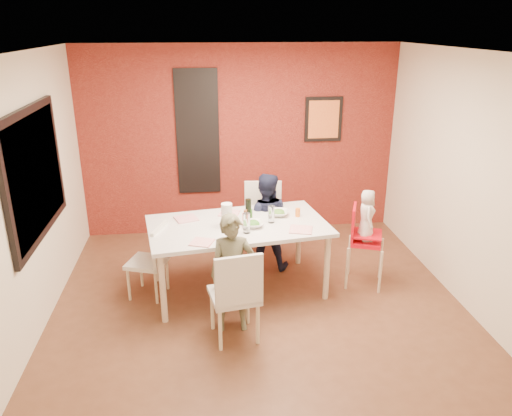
{
  "coord_description": "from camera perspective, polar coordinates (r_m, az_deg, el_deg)",
  "views": [
    {
      "loc": [
        -0.6,
        -4.77,
        2.95
      ],
      "look_at": [
        0.0,
        0.3,
        1.05
      ],
      "focal_mm": 35.0,
      "sensor_mm": 36.0,
      "label": 1
    }
  ],
  "objects": [
    {
      "name": "dining_table",
      "position": [
        5.64,
        -2.08,
        -2.53
      ],
      "size": [
        2.12,
        1.38,
        0.83
      ],
      "rotation": [
        0.0,
        0.0,
        0.15
      ],
      "color": "silver",
      "rests_on": "ground"
    },
    {
      "name": "salad_bowl_a",
      "position": [
        5.52,
        -0.35,
        -1.87
      ],
      "size": [
        0.24,
        0.24,
        0.06
      ],
      "primitive_type": "imported",
      "rotation": [
        0.0,
        0.0,
        -0.03
      ],
      "color": "white",
      "rests_on": "dining_table"
    },
    {
      "name": "wall_left",
      "position": [
        5.29,
        -24.55,
        0.92
      ],
      "size": [
        0.02,
        4.5,
        2.7
      ],
      "primitive_type": "cube",
      "color": "beige",
      "rests_on": "ground"
    },
    {
      "name": "chair_near",
      "position": [
        4.81,
        -2.28,
        -9.59
      ],
      "size": [
        0.52,
        0.52,
        0.98
      ],
      "rotation": [
        0.0,
        0.0,
        3.31
      ],
      "color": "beige",
      "rests_on": "ground"
    },
    {
      "name": "plate_near_right",
      "position": [
        5.46,
        5.15,
        -2.47
      ],
      "size": [
        0.3,
        0.3,
        0.01
      ],
      "primitive_type": "cube",
      "rotation": [
        0.0,
        0.0,
        -0.27
      ],
      "color": "white",
      "rests_on": "dining_table"
    },
    {
      "name": "condiment_brown",
      "position": [
        5.62,
        -1.21,
        -0.95
      ],
      "size": [
        0.04,
        0.04,
        0.15
      ],
      "primitive_type": "cylinder",
      "color": "brown",
      "rests_on": "dining_table"
    },
    {
      "name": "ceiling",
      "position": [
        4.81,
        0.44,
        17.44
      ],
      "size": [
        4.5,
        4.5,
        0.02
      ],
      "primitive_type": "cube",
      "color": "white",
      "rests_on": "wall_back"
    },
    {
      "name": "toddler",
      "position": [
        5.85,
        12.53,
        -0.81
      ],
      "size": [
        0.23,
        0.32,
        0.61
      ],
      "primitive_type": "imported",
      "rotation": [
        0.0,
        0.0,
        1.44
      ],
      "color": "beige",
      "rests_on": "high_chair"
    },
    {
      "name": "plate_near_left",
      "position": [
        5.16,
        -6.2,
        -3.91
      ],
      "size": [
        0.28,
        0.28,
        0.01
      ],
      "primitive_type": "cube",
      "rotation": [
        0.0,
        0.0,
        -0.37
      ],
      "color": "white",
      "rests_on": "dining_table"
    },
    {
      "name": "wall_back",
      "position": [
        7.22,
        -1.83,
        7.62
      ],
      "size": [
        4.5,
        0.02,
        2.7
      ],
      "primitive_type": "cube",
      "color": "beige",
      "rests_on": "ground"
    },
    {
      "name": "brick_accent_wall",
      "position": [
        7.2,
        -1.81,
        7.58
      ],
      "size": [
        4.5,
        0.02,
        2.7
      ],
      "primitive_type": "cube",
      "color": "maroon",
      "rests_on": "ground"
    },
    {
      "name": "wine_glass_a",
      "position": [
        5.33,
        -1.08,
        -1.74
      ],
      "size": [
        0.08,
        0.08,
        0.22
      ],
      "primitive_type": "cylinder",
      "color": "white",
      "rests_on": "dining_table"
    },
    {
      "name": "wall_right",
      "position": [
        5.78,
        23.15,
        2.67
      ],
      "size": [
        0.02,
        4.5,
        2.7
      ],
      "primitive_type": "cube",
      "color": "beige",
      "rests_on": "ground"
    },
    {
      "name": "wine_glass_b",
      "position": [
        5.61,
        1.76,
        -0.73
      ],
      "size": [
        0.07,
        0.07,
        0.2
      ],
      "primitive_type": "cylinder",
      "color": "silver",
      "rests_on": "dining_table"
    },
    {
      "name": "child_far",
      "position": [
        6.22,
        1.07,
        -1.56
      ],
      "size": [
        0.68,
        0.57,
        1.25
      ],
      "primitive_type": "imported",
      "rotation": [
        0.0,
        0.0,
        2.96
      ],
      "color": "black",
      "rests_on": "ground"
    },
    {
      "name": "wall_front",
      "position": [
        3.04,
        5.75,
        -11.43
      ],
      "size": [
        4.5,
        0.02,
        2.7
      ],
      "primitive_type": "cube",
      "color": "beige",
      "rests_on": "ground"
    },
    {
      "name": "salad_bowl_b",
      "position": [
        5.85,
        2.57,
        -0.58
      ],
      "size": [
        0.28,
        0.28,
        0.06
      ],
      "primitive_type": "imported",
      "rotation": [
        0.0,
        0.0,
        -0.18
      ],
      "color": "silver",
      "rests_on": "dining_table"
    },
    {
      "name": "glassblock_surround",
      "position": [
        7.13,
        -6.68,
        8.55
      ],
      "size": [
        0.6,
        0.03,
        1.76
      ],
      "primitive_type": "cube",
      "color": "black",
      "rests_on": "wall_back"
    },
    {
      "name": "art_print_canvas",
      "position": [
        7.31,
        7.74,
        10.0
      ],
      "size": [
        0.44,
        0.01,
        0.54
      ],
      "primitive_type": "cube",
      "color": "orange",
      "rests_on": "wall_back"
    },
    {
      "name": "ground",
      "position": [
        5.64,
        0.36,
        -11.12
      ],
      "size": [
        4.5,
        4.5,
        0.0
      ],
      "primitive_type": "plane",
      "color": "brown",
      "rests_on": "ground"
    },
    {
      "name": "condiment_green",
      "position": [
        5.68,
        -0.58,
        -0.79
      ],
      "size": [
        0.04,
        0.04,
        0.14
      ],
      "primitive_type": "cylinder",
      "color": "#2D6822",
      "rests_on": "dining_table"
    },
    {
      "name": "sippy_cup",
      "position": [
        5.82,
        4.79,
        -0.51
      ],
      "size": [
        0.06,
        0.06,
        0.1
      ],
      "primitive_type": "cylinder",
      "color": "orange",
      "rests_on": "dining_table"
    },
    {
      "name": "plate_far_left",
      "position": [
        5.8,
        -7.98,
        -1.2
      ],
      "size": [
        0.31,
        0.31,
        0.01
      ],
      "primitive_type": "cube",
      "rotation": [
        0.0,
        0.0,
        0.32
      ],
      "color": "white",
      "rests_on": "dining_table"
    },
    {
      "name": "chair_left",
      "position": [
        5.73,
        -11.7,
        -5.52
      ],
      "size": [
        0.51,
        0.51,
        0.87
      ],
      "rotation": [
        0.0,
        0.0,
        4.38
      ],
      "color": "silver",
      "rests_on": "ground"
    },
    {
      "name": "art_print_frame",
      "position": [
        7.32,
        7.71,
        10.02
      ],
      "size": [
        0.54,
        0.03,
        0.64
      ],
      "primitive_type": "cube",
      "color": "black",
      "rests_on": "wall_back"
    },
    {
      "name": "glassblock_strip",
      "position": [
        7.13,
        -6.68,
        8.56
      ],
      "size": [
        0.55,
        0.03,
        1.7
      ],
      "primitive_type": "cube",
      "color": "silver",
      "rests_on": "wall_back"
    },
    {
      "name": "child_near",
      "position": [
        4.99,
        -2.68,
        -7.49
      ],
      "size": [
        0.46,
        0.31,
        1.24
      ],
      "primitive_type": "imported",
      "rotation": [
        0.0,
        0.0,
        -0.02
      ],
      "color": "brown",
      "rests_on": "ground"
    },
    {
      "name": "picture_window_frame",
      "position": [
        5.41,
        -23.96,
        3.63
      ],
      "size": [
        0.05,
        1.7,
        1.3
      ],
      "primitive_type": "cube",
      "color": "black",
      "rests_on": "wall_left"
    },
    {
      "name": "picture_window_pane",
      "position": [
        5.41,
        -23.81,
        3.64
      ],
      "size": [
        0.02,
        1.55,
        1.15
      ],
      "primitive_type": "cube",
      "color": "black",
      "rests_on": "wall_left"
    },
    {
      "name": "wine_bottle",
      "position": [
        5.66,
        -0.89,
        -0.21
      ],
      "size": [
        0.07,
        0.07,
        0.26
      ],
      "primitive_type": "cylinder",
      "color": "black",
      "rests_on": "dining_table"
    },
    {
      "name": "paper_towel_roll",
      "position": [
        5.49,
        -3.35,
        -0.85
      ],
      "size": [
        0.12,
        0.12,
        0.27
      ],
      "primitive_type": "cylinder",
      "color": "silver",
      "rests_on": "dining_table"
    },
    {
      "name": "plate_far_mid",
      "position": [
        5.91,
        -3.07,
        -0.6
      ],
      "size": [
        0.28,
        0.28,
        0.01
      ],
      "primitive_type": "cube",
      "rotation": [
        0.0,
        0.0,
        -0.29
      ],
      "color": "white",
      "rests_on": "dining_table"
    },
    {
      "name": "chair_far",
      "position": [
        6.47,
        0.84,
        -1.1
      ],
      "size": [
        0.52,
        0.52,
        1.03
      ],
      "rotation": [
        0.0,
        0.0,
        -0.08
      ],
      "color": "silver",
      "rests_on": "ground"
    },
    {
      "name": "condiment_red",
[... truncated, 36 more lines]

